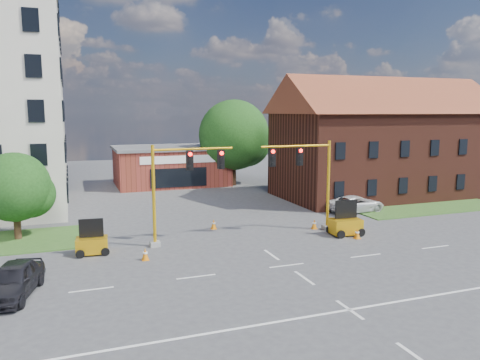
{
  "coord_description": "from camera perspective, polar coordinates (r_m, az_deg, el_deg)",
  "views": [
    {
      "loc": [
        -10.62,
        -21.76,
        8.18
      ],
      "look_at": [
        0.99,
        10.0,
        3.2
      ],
      "focal_mm": 35.0,
      "sensor_mm": 36.0,
      "label": 1
    }
  ],
  "objects": [
    {
      "name": "ground",
      "position": [
        25.56,
        5.72,
        -10.33
      ],
      "size": [
        120.0,
        120.0,
        0.0
      ],
      "primitive_type": "plane",
      "color": "#464548",
      "rests_on": "ground"
    },
    {
      "name": "grass_verge_ne",
      "position": [
        42.8,
        22.45,
        -3.23
      ],
      "size": [
        14.0,
        4.0,
        0.08
      ],
      "primitive_type": "cube",
      "color": "#335B22",
      "rests_on": "ground"
    },
    {
      "name": "lane_markings",
      "position": [
        23.06,
        9.03,
        -12.5
      ],
      "size": [
        60.0,
        36.0,
        0.01
      ],
      "primitive_type": null,
      "color": "white",
      "rests_on": "ground"
    },
    {
      "name": "brick_shop",
      "position": [
        53.16,
        -8.43,
        1.79
      ],
      "size": [
        12.4,
        8.4,
        4.3
      ],
      "color": "maroon",
      "rests_on": "ground"
    },
    {
      "name": "townhouse_row",
      "position": [
        47.44,
        17.13,
        5.29
      ],
      "size": [
        21.0,
        11.0,
        11.5
      ],
      "color": "#502318",
      "rests_on": "ground"
    },
    {
      "name": "tree_large",
      "position": [
        51.96,
        -0.35,
        5.27
      ],
      "size": [
        8.14,
        7.75,
        9.47
      ],
      "color": "#3E2616",
      "rests_on": "ground"
    },
    {
      "name": "tree_nw_front",
      "position": [
        32.86,
        -25.35,
        -1.0
      ],
      "size": [
        4.63,
        4.4,
        5.64
      ],
      "color": "#3E2616",
      "rests_on": "ground"
    },
    {
      "name": "signal_mast_west",
      "position": [
        28.77,
        -7.28,
        -0.2
      ],
      "size": [
        5.3,
        0.6,
        6.2
      ],
      "color": "gray",
      "rests_on": "ground"
    },
    {
      "name": "signal_mast_east",
      "position": [
        31.83,
        8.19,
        0.6
      ],
      "size": [
        5.3,
        0.6,
        6.2
      ],
      "color": "gray",
      "rests_on": "ground"
    },
    {
      "name": "trailer_west",
      "position": [
        28.5,
        -17.6,
        -7.4
      ],
      "size": [
        1.85,
        1.32,
        1.99
      ],
      "rotation": [
        0.0,
        0.0,
        -0.09
      ],
      "color": "#EFAE14",
      "rests_on": "ground"
    },
    {
      "name": "trailer_east",
      "position": [
        32.04,
        12.74,
        -5.33
      ],
      "size": [
        2.08,
        1.49,
        2.24
      ],
      "rotation": [
        0.0,
        0.0,
        -0.09
      ],
      "color": "#EFAE14",
      "rests_on": "ground"
    },
    {
      "name": "cone_a",
      "position": [
        26.72,
        -11.48,
        -8.86
      ],
      "size": [
        0.4,
        0.4,
        0.7
      ],
      "color": "orange",
      "rests_on": "ground"
    },
    {
      "name": "cone_b",
      "position": [
        32.94,
        -3.23,
        -5.41
      ],
      "size": [
        0.4,
        0.4,
        0.7
      ],
      "color": "orange",
      "rests_on": "ground"
    },
    {
      "name": "cone_c",
      "position": [
        31.39,
        14.09,
        -6.34
      ],
      "size": [
        0.4,
        0.4,
        0.7
      ],
      "color": "orange",
      "rests_on": "ground"
    },
    {
      "name": "cone_d",
      "position": [
        33.33,
        9.04,
        -5.34
      ],
      "size": [
        0.4,
        0.4,
        0.7
      ],
      "color": "orange",
      "rests_on": "ground"
    },
    {
      "name": "pickup_white",
      "position": [
        39.45,
        13.96,
        -2.84
      ],
      "size": [
        5.13,
        2.89,
        1.35
      ],
      "primitive_type": "imported",
      "rotation": [
        0.0,
        0.0,
        1.71
      ],
      "color": "white",
      "rests_on": "ground"
    },
    {
      "name": "sedan_dark",
      "position": [
        23.49,
        -25.93,
        -10.9
      ],
      "size": [
        2.79,
        4.77,
        1.53
      ],
      "primitive_type": "imported",
      "rotation": [
        0.0,
        0.0,
        -0.23
      ],
      "color": "#222227",
      "rests_on": "ground"
    }
  ]
}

